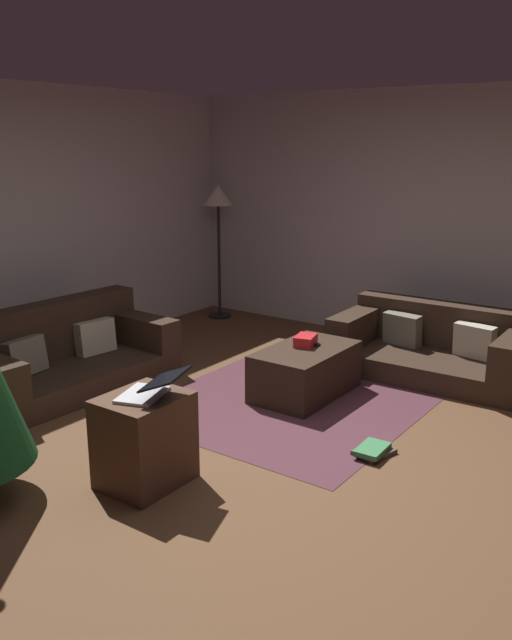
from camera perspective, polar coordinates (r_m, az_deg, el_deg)
The scene contains 12 objects.
ground_plane at distance 4.68m, azimuth 1.82°, elevation -11.38°, with size 6.40×6.40×0.00m, color brown.
corner_partition at distance 7.07m, azimuth 16.38°, elevation 8.05°, with size 0.12×6.40×2.60m, color #B5B0AB.
couch_left at distance 6.05m, azimuth -16.02°, elevation -3.01°, with size 1.85×0.94×0.71m.
couch_right at distance 6.38m, azimuth 14.92°, elevation -2.27°, with size 0.95×1.73×0.61m.
ottoman at distance 5.68m, azimuth 4.20°, elevation -4.37°, with size 0.95×0.56×0.41m, color #332319.
gift_box at distance 5.68m, azimuth 4.22°, elevation -1.74°, with size 0.22×0.15×0.09m, color red.
tv_remote at distance 5.71m, azimuth 4.65°, elevation -2.00°, with size 0.05×0.16×0.02m, color black.
side_table at distance 4.28m, azimuth -9.43°, elevation -9.99°, with size 0.52×0.44×0.58m, color #4C3323.
laptop at distance 4.12m, azimuth -8.89°, elevation -5.78°, with size 0.44×0.47×0.17m.
book_stack at distance 4.74m, azimuth 9.90°, elevation -10.85°, with size 0.32×0.25×0.07m.
corner_lamp at distance 7.99m, azimuth -3.22°, elevation 9.71°, with size 0.36×0.36×1.59m.
area_rug at distance 5.74m, azimuth 4.17°, elevation -6.25°, with size 2.60×2.00×0.01m, color #4D2932.
Camera 1 is at (-3.50, -2.33, 2.08)m, focal length 37.77 mm.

